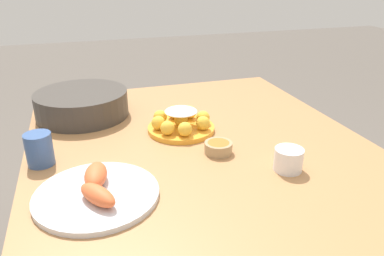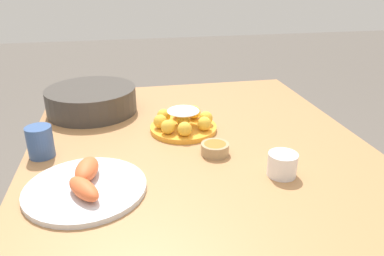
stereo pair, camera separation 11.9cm
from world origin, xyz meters
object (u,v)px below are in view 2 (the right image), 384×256
Objects in this scene: cake_plate at (183,122)px; cup_far at (40,142)px; cup_near at (282,164)px; sauce_bowl at (215,148)px; serving_bowl at (92,99)px; dining_table at (201,174)px; seafood_platter at (86,185)px.

cup_far is at bearing 103.50° from cake_plate.
cup_far reaches higher than cup_near.
sauce_bowl is at bearing 43.75° from cup_near.
dining_table is at bearing -138.98° from serving_bowl.
cup_far is (-0.34, 0.13, -0.00)m from serving_bowl.
serving_bowl is at bearing 41.13° from sauce_bowl.
cake_plate is 0.68× the size of serving_bowl.
cup_near is at bearing -148.49° from cake_plate.
cup_far is at bearing 70.00° from cup_near.
serving_bowl is (0.39, 0.34, 0.14)m from dining_table.
seafood_platter is at bearing 87.55° from cup_near.
cake_plate reaches higher than dining_table.
seafood_platter is 3.23× the size of cup_far.
cup_near is (-0.19, -0.18, 0.12)m from dining_table.
cup_far reaches higher than sauce_bowl.
cup_near reaches higher than sauce_bowl.
seafood_platter is at bearing -179.04° from serving_bowl.
cake_plate is at bearing -76.50° from cup_far.
sauce_bowl is at bearing -161.41° from cake_plate.
dining_table is 4.01× the size of serving_bowl.
cake_plate is at bearing -43.31° from seafood_platter.
sauce_bowl is at bearing -138.87° from serving_bowl.
dining_table is 17.10× the size of cup_near.
cake_plate is at bearing 11.41° from dining_table.
serving_bowl is 1.11× the size of seafood_platter.
cake_plate is at bearing -127.61° from serving_bowl.
sauce_bowl reaches higher than dining_table.
serving_bowl is at bearing 41.02° from dining_table.
cake_plate is 0.40m from cup_near.
dining_table is 0.29m from cup_near.
sauce_bowl is 0.28× the size of seafood_platter.
dining_table is at bearing -95.83° from cup_far.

